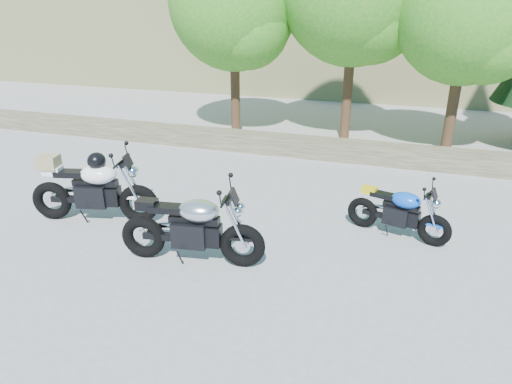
% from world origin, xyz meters
% --- Properties ---
extents(ground, '(90.00, 90.00, 0.00)m').
position_xyz_m(ground, '(0.00, 0.00, 0.00)').
color(ground, gray).
rests_on(ground, ground).
extents(stone_wall, '(22.00, 0.55, 0.50)m').
position_xyz_m(stone_wall, '(0.00, 5.50, 0.25)').
color(stone_wall, '#45402E').
rests_on(stone_wall, ground).
extents(tree_decid_left, '(3.67, 3.67, 5.62)m').
position_xyz_m(tree_decid_left, '(-2.39, 7.14, 3.63)').
color(tree_decid_left, '#382314').
rests_on(tree_decid_left, ground).
extents(tree_decid_right, '(3.54, 3.54, 5.41)m').
position_xyz_m(tree_decid_right, '(3.71, 6.94, 3.50)').
color(tree_decid_right, '#382314').
rests_on(tree_decid_right, ground).
extents(silver_bike, '(2.27, 0.72, 1.14)m').
position_xyz_m(silver_bike, '(-0.40, -0.25, 0.56)').
color(silver_bike, black).
rests_on(silver_bike, ground).
extents(white_bike, '(2.34, 0.86, 1.31)m').
position_xyz_m(white_bike, '(-2.74, 0.51, 0.64)').
color(white_bike, black).
rests_on(white_bike, ground).
extents(blue_bike, '(1.76, 0.72, 0.90)m').
position_xyz_m(blue_bike, '(2.54, 1.61, 0.44)').
color(blue_bike, black).
rests_on(blue_bike, ground).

